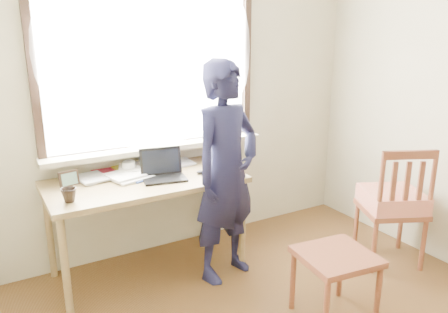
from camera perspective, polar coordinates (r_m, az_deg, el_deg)
room_shell at (r=2.13m, az=13.04°, el=10.13°), size 3.52×4.02×2.61m
desk at (r=3.35m, az=-10.19°, el=-4.22°), size 1.45×0.72×0.78m
laptop at (r=3.32m, az=-8.01°, el=-1.91°), size 0.36×0.31×0.22m
mug_white at (r=3.50m, az=-12.33°, el=-1.33°), size 0.16×0.16×0.09m
mug_dark at (r=3.00m, az=-19.59°, el=-4.78°), size 0.13×0.13×0.09m
mouse at (r=3.39m, az=-2.98°, el=-2.04°), size 0.08×0.06×0.03m
desk_clutter at (r=3.40m, az=-13.31°, el=-2.40°), size 0.69×0.55×0.03m
book_a at (r=3.37m, az=-18.46°, el=-3.03°), size 0.23×0.29×0.02m
book_b at (r=3.65m, az=-6.85°, el=-0.93°), size 0.18×0.24×0.02m
picture_frame at (r=3.28m, az=-19.58°, el=-2.89°), size 0.14×0.04×0.11m
work_chair at (r=2.99m, az=14.40°, el=-13.42°), size 0.51×0.49×0.47m
side_chair at (r=3.78m, az=21.19°, el=-5.53°), size 0.61×0.60×1.00m
person at (r=3.24m, az=0.31°, el=-2.13°), size 0.69×0.55×1.66m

